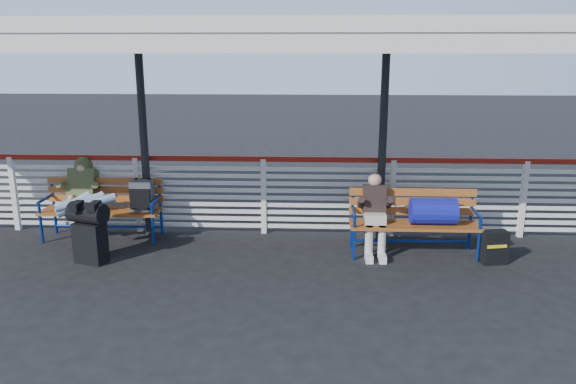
{
  "coord_description": "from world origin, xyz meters",
  "views": [
    {
      "loc": [
        0.76,
        -6.57,
        2.84
      ],
      "look_at": [
        0.42,
        1.0,
        0.91
      ],
      "focal_mm": 35.0,
      "sensor_mm": 36.0,
      "label": 1
    }
  ],
  "objects_px": {
    "bench_right": "(424,213)",
    "traveler_man": "(83,199)",
    "luggage_stack": "(89,230)",
    "companion_person": "(375,214)",
    "suitcase_side": "(494,247)",
    "bench_left": "(115,201)"
  },
  "relations": [
    {
      "from": "suitcase_side",
      "to": "bench_left",
      "type": "bearing_deg",
      "value": 160.43
    },
    {
      "from": "bench_right",
      "to": "companion_person",
      "type": "bearing_deg",
      "value": -179.94
    },
    {
      "from": "bench_right",
      "to": "suitcase_side",
      "type": "relative_size",
      "value": 3.91
    },
    {
      "from": "luggage_stack",
      "to": "companion_person",
      "type": "relative_size",
      "value": 0.74
    },
    {
      "from": "traveler_man",
      "to": "bench_right",
      "type": "bearing_deg",
      "value": -2.08
    },
    {
      "from": "bench_left",
      "to": "suitcase_side",
      "type": "xyz_separation_m",
      "value": [
        5.5,
        -0.82,
        -0.36
      ]
    },
    {
      "from": "companion_person",
      "to": "bench_left",
      "type": "bearing_deg",
      "value": 172.33
    },
    {
      "from": "bench_right",
      "to": "traveler_man",
      "type": "distance_m",
      "value": 4.94
    },
    {
      "from": "bench_left",
      "to": "traveler_man",
      "type": "bearing_deg",
      "value": -135.21
    },
    {
      "from": "traveler_man",
      "to": "luggage_stack",
      "type": "bearing_deg",
      "value": -63.3
    },
    {
      "from": "bench_left",
      "to": "bench_right",
      "type": "distance_m",
      "value": 4.62
    },
    {
      "from": "bench_right",
      "to": "companion_person",
      "type": "relative_size",
      "value": 1.57
    },
    {
      "from": "luggage_stack",
      "to": "traveler_man",
      "type": "relative_size",
      "value": 0.52
    },
    {
      "from": "luggage_stack",
      "to": "suitcase_side",
      "type": "bearing_deg",
      "value": 19.79
    },
    {
      "from": "bench_left",
      "to": "traveler_man",
      "type": "xyz_separation_m",
      "value": [
        -0.35,
        -0.35,
        0.12
      ]
    },
    {
      "from": "luggage_stack",
      "to": "companion_person",
      "type": "height_order",
      "value": "companion_person"
    },
    {
      "from": "bench_right",
      "to": "companion_person",
      "type": "height_order",
      "value": "companion_person"
    },
    {
      "from": "bench_right",
      "to": "traveler_man",
      "type": "relative_size",
      "value": 1.1
    },
    {
      "from": "traveler_man",
      "to": "companion_person",
      "type": "distance_m",
      "value": 4.25
    },
    {
      "from": "traveler_man",
      "to": "bench_left",
      "type": "bearing_deg",
      "value": 44.79
    },
    {
      "from": "luggage_stack",
      "to": "traveler_man",
      "type": "distance_m",
      "value": 0.81
    },
    {
      "from": "luggage_stack",
      "to": "suitcase_side",
      "type": "distance_m",
      "value": 5.51
    }
  ]
}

